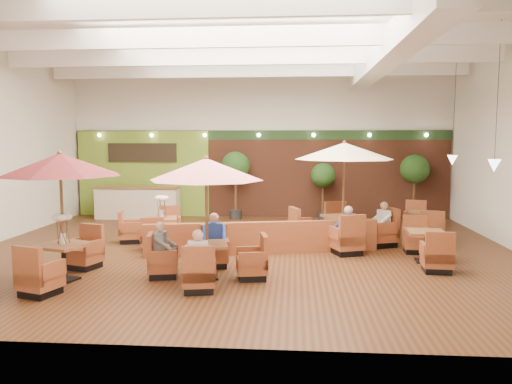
# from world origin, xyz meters

# --- Properties ---
(room) EXTENTS (14.04, 14.00, 5.52)m
(room) POSITION_xyz_m (0.25, 1.22, 3.63)
(room) COLOR #381E0F
(room) RESTS_ON ground
(service_counter) EXTENTS (3.00, 0.75, 1.18)m
(service_counter) POSITION_xyz_m (-4.40, 5.10, 0.58)
(service_counter) COLOR beige
(service_counter) RESTS_ON ground
(booth_divider) EXTENTS (5.85, 1.42, 0.82)m
(booth_divider) POSITION_xyz_m (0.53, -0.23, 0.41)
(booth_divider) COLOR brown
(booth_divider) RESTS_ON ground
(table_0) EXTENTS (2.47, 2.75, 2.67)m
(table_0) POSITION_xyz_m (-3.38, -2.94, 2.02)
(table_0) COLOR brown
(table_0) RESTS_ON ground
(table_1) EXTENTS (2.59, 2.59, 2.56)m
(table_1) POSITION_xyz_m (-0.49, -2.53, 1.75)
(table_1) COLOR brown
(table_1) RESTS_ON ground
(table_2) EXTENTS (2.98, 2.98, 2.86)m
(table_2) POSITION_xyz_m (2.64, 0.93, 1.93)
(table_2) COLOR brown
(table_2) RESTS_ON ground
(table_3) EXTENTS (1.76, 2.53, 1.50)m
(table_3) POSITION_xyz_m (-2.59, 0.87, 0.44)
(table_3) COLOR brown
(table_3) RESTS_ON ground
(table_4) EXTENTS (0.89, 2.53, 0.94)m
(table_4) POSITION_xyz_m (4.42, -0.74, 0.36)
(table_4) COLOR brown
(table_4) RESTS_ON ground
(table_5) EXTENTS (1.07, 2.72, 0.97)m
(table_5) POSITION_xyz_m (5.10, 2.23, 0.37)
(table_5) COLOR brown
(table_5) RESTS_ON ground
(topiary_0) EXTENTS (1.06, 1.06, 2.45)m
(topiary_0) POSITION_xyz_m (-0.81, 5.30, 1.83)
(topiary_0) COLOR black
(topiary_0) RESTS_ON ground
(topiary_1) EXTENTS (0.88, 0.88, 2.05)m
(topiary_1) POSITION_xyz_m (2.34, 5.30, 1.53)
(topiary_1) COLOR black
(topiary_1) RESTS_ON ground
(topiary_2) EXTENTS (1.02, 1.02, 2.37)m
(topiary_2) POSITION_xyz_m (5.54, 5.30, 1.76)
(topiary_2) COLOR black
(topiary_2) RESTS_ON ground
(diner_0) EXTENTS (0.38, 0.32, 0.75)m
(diner_0) POSITION_xyz_m (-0.49, -3.46, 0.74)
(diner_0) COLOR silver
(diner_0) RESTS_ON ground
(diner_1) EXTENTS (0.41, 0.35, 0.77)m
(diner_1) POSITION_xyz_m (-0.49, -1.59, 0.75)
(diner_1) COLOR #2644A6
(diner_1) RESTS_ON ground
(diner_2) EXTENTS (0.29, 0.36, 0.72)m
(diner_2) POSITION_xyz_m (-1.42, -2.53, 0.73)
(diner_2) COLOR slate
(diner_2) RESTS_ON ground
(diner_3) EXTENTS (0.43, 0.41, 0.78)m
(diner_3) POSITION_xyz_m (2.64, -0.12, 0.75)
(diner_3) COLOR #2644A6
(diner_3) RESTS_ON ground
(diner_4) EXTENTS (0.39, 0.42, 0.76)m
(diner_4) POSITION_xyz_m (3.69, 0.93, 0.74)
(diner_4) COLOR silver
(diner_4) RESTS_ON ground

